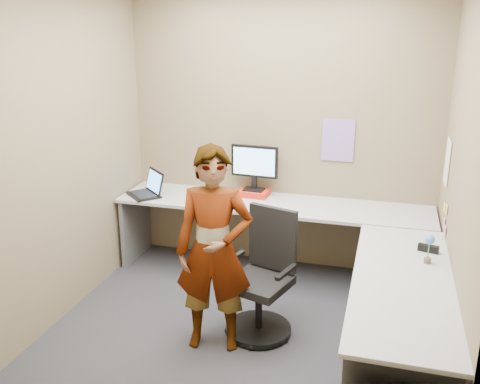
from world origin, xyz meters
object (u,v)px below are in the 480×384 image
(office_chair, at_px, (263,284))
(person, at_px, (214,250))
(desk, at_px, (308,246))
(monitor, at_px, (254,164))

(office_chair, relative_size, person, 0.63)
(desk, xyz_separation_m, monitor, (-0.66, 0.77, 0.46))
(office_chair, xyz_separation_m, person, (-0.30, -0.28, 0.37))
(office_chair, bearing_deg, person, -119.91)
(person, bearing_deg, desk, 39.35)
(monitor, height_order, office_chair, monitor)
(desk, relative_size, office_chair, 3.04)
(office_chair, distance_m, person, 0.56)
(person, bearing_deg, office_chair, 32.20)
(monitor, xyz_separation_m, person, (0.08, -1.47, -0.27))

